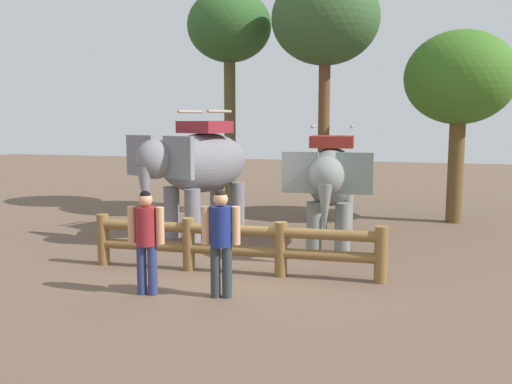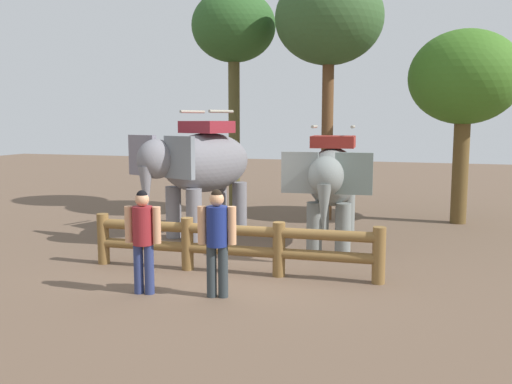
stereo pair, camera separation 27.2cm
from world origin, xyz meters
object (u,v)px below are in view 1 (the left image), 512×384
at_px(tree_far_right, 229,30).
at_px(tree_back_center, 460,80).
at_px(elephant_near_left, 199,166).
at_px(tree_far_left, 325,21).
at_px(log_fence, 234,243).
at_px(tourist_man_in_blue, 146,235).
at_px(tourist_woman_in_black, 221,236).
at_px(elephant_center, 331,180).

bearing_deg(tree_far_right, tree_back_center, -1.78).
bearing_deg(elephant_near_left, tree_far_left, 50.73).
bearing_deg(tree_back_center, log_fence, -122.82).
xyz_separation_m(log_fence, elephant_near_left, (-1.97, 3.10, 1.20)).
xyz_separation_m(tree_far_left, tree_back_center, (3.75, 0.53, -1.70)).
height_order(tourist_man_in_blue, tree_back_center, tree_back_center).
bearing_deg(log_fence, tree_back_center, 57.18).
height_order(elephant_near_left, tourist_woman_in_black, elephant_near_left).
xyz_separation_m(tourist_man_in_blue, tree_far_left, (1.69, 8.02, 4.74)).
bearing_deg(tree_far_left, tree_far_right, 166.71).
bearing_deg(tree_back_center, tourist_woman_in_black, -116.53).
bearing_deg(tree_far_right, tourist_woman_in_black, -72.17).
xyz_separation_m(elephant_center, tree_far_right, (-3.96, 4.46, 4.17)).
bearing_deg(log_fence, tourist_man_in_blue, -120.90).
distance_m(tourist_man_in_blue, tree_back_center, 10.59).
xyz_separation_m(elephant_center, tree_far_left, (-0.79, 3.71, 4.18)).
relative_size(elephant_center, tree_back_center, 0.61).
relative_size(elephant_center, tourist_woman_in_black, 1.81).
xyz_separation_m(log_fence, tree_far_left, (0.69, 6.35, 5.17)).
height_order(tourist_man_in_blue, tree_far_left, tree_far_left).
relative_size(tourist_woman_in_black, tree_far_left, 0.26).
bearing_deg(tree_far_left, tree_back_center, 8.10).
height_order(log_fence, tree_far_left, tree_far_left).
height_order(tree_far_left, tree_back_center, tree_far_left).
bearing_deg(tourist_woman_in_black, elephant_center, 73.66).
height_order(log_fence, tree_far_right, tree_far_right).
height_order(elephant_near_left, tree_back_center, tree_back_center).
bearing_deg(tree_back_center, tree_far_right, 178.22).
bearing_deg(elephant_center, tree_far_left, 102.02).
bearing_deg(log_fence, elephant_near_left, 122.42).
bearing_deg(tourist_man_in_blue, tourist_woman_in_black, 9.11).
bearing_deg(tourist_woman_in_black, elephant_near_left, 116.07).
distance_m(elephant_center, tree_far_right, 7.28).
bearing_deg(log_fence, tourist_woman_in_black, -79.67).
height_order(elephant_near_left, tourist_man_in_blue, elephant_near_left).
bearing_deg(tourist_man_in_blue, elephant_near_left, 101.44).
bearing_deg(elephant_near_left, tourist_man_in_blue, -78.56).
bearing_deg(tree_back_center, elephant_near_left, -149.46).
distance_m(tourist_woman_in_black, tree_back_center, 9.81).
bearing_deg(tourist_woman_in_black, log_fence, 100.33).
relative_size(elephant_near_left, elephant_center, 1.15).
bearing_deg(elephant_center, elephant_near_left, 172.40).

